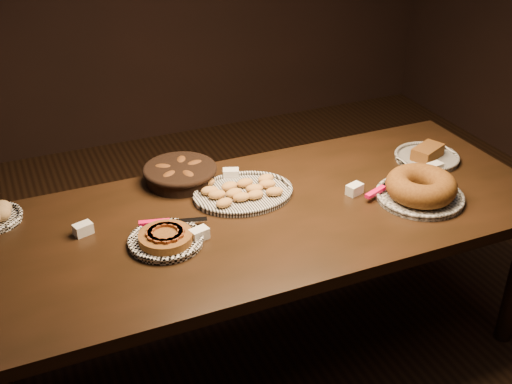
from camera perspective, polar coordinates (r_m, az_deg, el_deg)
name	(u,v)px	position (r m, az deg, el deg)	size (l,w,h in m)	color
ground	(263,349)	(3.07, 0.65, -13.79)	(5.00, 5.00, 0.00)	black
buffet_table	(264,227)	(2.65, 0.73, -3.13)	(2.40, 1.00, 0.75)	black
apple_tart_plate	(166,239)	(2.43, -8.03, -4.12)	(0.33, 0.29, 0.06)	white
madeleine_platter	(242,192)	(2.72, -1.22, 0.00)	(0.43, 0.35, 0.05)	black
bundt_cake_plate	(420,189)	(2.77, 14.41, 0.28)	(0.41, 0.37, 0.11)	black
croissant_basket	(180,173)	(2.83, -6.77, 1.73)	(0.37, 0.37, 0.08)	black
loaf_plate	(427,156)	(3.12, 14.95, 3.13)	(0.30, 0.30, 0.07)	black
tent_cards	(267,197)	(2.67, 1.02, -0.42)	(1.63, 0.47, 0.04)	white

